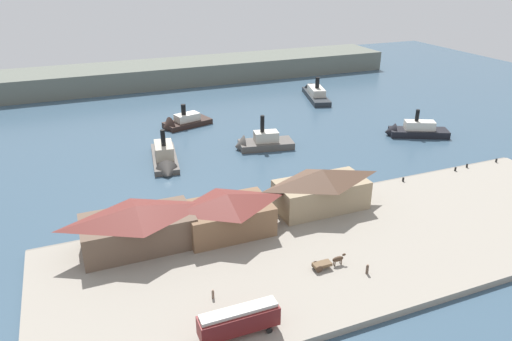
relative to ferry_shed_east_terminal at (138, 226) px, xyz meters
The scene contains 20 objects.
ground_plane 38.17m from the ferry_shed_east_terminal, 14.60° to the left, with size 320.00×320.00×0.00m, color #385166.
quay_promenade 38.93m from the ferry_shed_east_terminal, 18.81° to the right, with size 110.00×36.00×1.20m, color gray.
seawall_edge 37.37m from the ferry_shed_east_terminal, ahead, with size 110.00×0.80×1.00m, color slate.
ferry_shed_east_terminal is the anchor object (origin of this frame).
ferry_shed_central_terminal 15.78m from the ferry_shed_east_terminal, ahead, with size 15.61×10.04×7.59m.
ferry_shed_west_terminal 35.65m from the ferry_shed_east_terminal, ahead, with size 18.23×8.98×8.36m.
street_tram 27.64m from the ferry_shed_east_terminal, 71.74° to the right, with size 10.80×2.91×4.16m.
horse_cart 32.37m from the ferry_shed_east_terminal, 33.21° to the right, with size 5.84×1.57×1.87m.
pedestrian_walking_east 38.56m from the ferry_shed_east_terminal, 33.87° to the right, with size 0.44×0.44×1.77m.
pedestrian_near_east_shed 19.79m from the ferry_shed_east_terminal, 67.05° to the right, with size 0.38×0.38×1.55m.
mooring_post_center_east 86.98m from the ferry_shed_east_terminal, ahead, with size 0.44×0.44×0.90m, color black.
mooring_post_east 59.05m from the ferry_shed_east_terminal, ahead, with size 0.44×0.44×0.90m, color black.
mooring_post_center_west 73.96m from the ferry_shed_east_terminal, ahead, with size 0.44×0.44×0.90m, color black.
mooring_post_west 77.96m from the ferry_shed_east_terminal, ahead, with size 0.44×0.44×0.90m, color black.
ferry_near_quay 38.17m from the ferry_shed_east_terminal, 71.44° to the left, with size 8.44×21.00×10.54m.
ferry_moored_east 66.85m from the ferry_shed_east_terminal, 70.08° to the left, with size 16.47×10.33×9.05m.
ferry_approaching_east 53.45m from the ferry_shed_east_terminal, 44.91° to the left, with size 16.56×9.10×11.11m.
ferry_departing_north 87.71m from the ferry_shed_east_terminal, 20.13° to the left, with size 18.35×12.41×9.32m.
ferry_outer_harbor 108.86m from the ferry_shed_east_terminal, 45.45° to the left, with size 12.13×24.89×9.94m.
far_headland 125.01m from the ferry_shed_east_terminal, 72.98° to the left, with size 180.00×24.00×8.00m, color #60665B.
Camera 1 is at (-43.90, -81.06, 46.63)m, focal length 33.08 mm.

